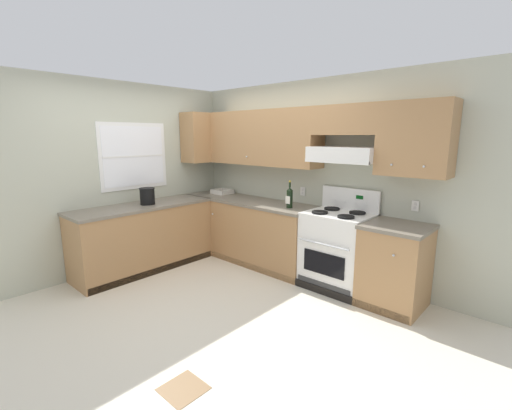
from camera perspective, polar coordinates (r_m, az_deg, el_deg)
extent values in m
plane|color=beige|center=(4.24, -8.81, -14.41)|extent=(7.04, 7.04, 0.00)
cube|color=olive|center=(2.93, -11.88, -27.51)|extent=(0.30, 0.30, 0.01)
cube|color=#B7BAA3|center=(4.76, 9.74, 4.47)|extent=(4.68, 0.12, 2.55)
cube|color=#A87A4C|center=(5.07, -0.13, 11.00)|extent=(2.12, 0.34, 0.76)
cube|color=#A87A4C|center=(3.93, 24.82, 9.86)|extent=(0.71, 0.34, 0.76)
cube|color=#A87A4C|center=(4.23, 15.02, 13.39)|extent=(0.80, 0.34, 0.34)
cube|color=white|center=(4.20, 14.49, 8.11)|extent=(0.80, 0.46, 0.17)
cube|color=white|center=(4.01, 12.95, 6.97)|extent=(0.80, 0.03, 0.04)
sphere|color=silver|center=(4.95, -1.56, 7.97)|extent=(0.02, 0.02, 0.02)
sphere|color=silver|center=(3.83, 21.42, 6.20)|extent=(0.02, 0.02, 0.02)
sphere|color=silver|center=(3.72, 25.93, 5.72)|extent=(0.02, 0.02, 0.02)
cube|color=silver|center=(4.80, 7.72, 2.25)|extent=(0.08, 0.01, 0.12)
cube|color=silver|center=(4.80, 7.69, 2.51)|extent=(0.03, 0.00, 0.03)
cube|color=silver|center=(4.80, 7.68, 1.99)|extent=(0.03, 0.00, 0.03)
cube|color=silver|center=(4.16, 24.78, -0.12)|extent=(0.08, 0.01, 0.12)
cube|color=silver|center=(4.15, 24.79, 0.17)|extent=(0.03, 0.00, 0.03)
cube|color=silver|center=(4.16, 24.74, -0.42)|extent=(0.03, 0.00, 0.03)
cube|color=#B7BAA3|center=(5.27, -19.59, 4.63)|extent=(0.12, 4.00, 2.55)
cube|color=white|center=(5.19, -19.55, 7.60)|extent=(0.04, 1.00, 0.92)
cube|color=white|center=(5.17, -19.44, 7.60)|extent=(0.01, 0.90, 0.82)
cube|color=white|center=(5.17, -19.42, 7.60)|extent=(0.01, 0.90, 0.02)
cube|color=#A87A4C|center=(5.65, -8.73, 10.91)|extent=(0.34, 0.64, 0.76)
cube|color=#A87A4C|center=(5.18, -1.28, -4.29)|extent=(2.18, 0.61, 0.87)
cube|color=#756B5B|center=(5.07, -1.30, 0.67)|extent=(2.21, 0.63, 0.04)
cube|color=#A87A4C|center=(4.07, 21.84, -9.55)|extent=(0.63, 0.61, 0.87)
cube|color=#756B5B|center=(3.94, 22.33, -3.34)|extent=(0.65, 0.63, 0.04)
cube|color=black|center=(4.67, 2.71, -11.15)|extent=(3.54, 0.06, 0.09)
sphere|color=silver|center=(5.21, -7.18, -1.49)|extent=(0.03, 0.03, 0.03)
sphere|color=silver|center=(3.68, 21.73, -7.73)|extent=(0.03, 0.03, 0.03)
cube|color=#A87A4C|center=(5.05, -17.97, -5.25)|extent=(0.61, 1.89, 0.87)
cube|color=#756B5B|center=(4.95, -18.29, -0.19)|extent=(0.63, 1.91, 0.04)
cube|color=black|center=(4.95, -16.08, -10.26)|extent=(0.06, 1.85, 0.09)
cube|color=white|center=(4.34, 13.16, -7.46)|extent=(0.76, 0.58, 0.91)
cube|color=black|center=(4.12, 11.08, -9.50)|extent=(0.53, 0.01, 0.26)
cylinder|color=silver|center=(4.02, 11.04, -6.39)|extent=(0.65, 0.02, 0.02)
cube|color=#333333|center=(4.23, 10.93, -13.11)|extent=(0.70, 0.01, 0.11)
cube|color=white|center=(4.21, 13.45, -1.48)|extent=(0.76, 0.58, 0.02)
cube|color=white|center=(4.42, 15.24, 0.84)|extent=(0.76, 0.04, 0.29)
cube|color=#053F0C|center=(4.34, 16.72, 1.23)|extent=(0.09, 0.01, 0.04)
cylinder|color=black|center=(4.17, 10.49, -1.20)|extent=(0.19, 0.19, 0.02)
cylinder|color=black|center=(4.17, 10.48, -1.29)|extent=(0.07, 0.07, 0.01)
cylinder|color=black|center=(4.01, 14.61, -1.90)|extent=(0.19, 0.19, 0.02)
cylinder|color=black|center=(4.01, 14.60, -1.98)|extent=(0.07, 0.07, 0.01)
cylinder|color=black|center=(4.41, 12.41, -0.61)|extent=(0.19, 0.19, 0.02)
cylinder|color=black|center=(4.41, 12.41, -0.69)|extent=(0.07, 0.07, 0.01)
cylinder|color=black|center=(4.25, 16.38, -1.24)|extent=(0.19, 0.19, 0.02)
cylinder|color=black|center=(4.26, 16.37, -1.32)|extent=(0.07, 0.07, 0.01)
cylinder|color=white|center=(4.51, 12.76, 0.83)|extent=(0.04, 0.02, 0.04)
cylinder|color=white|center=(4.44, 14.33, 0.60)|extent=(0.04, 0.02, 0.04)
cylinder|color=white|center=(4.38, 15.95, 0.36)|extent=(0.04, 0.02, 0.04)
cylinder|color=white|center=(4.32, 17.61, 0.12)|extent=(0.04, 0.02, 0.04)
cylinder|color=black|center=(4.50, 5.56, 0.97)|extent=(0.08, 0.08, 0.23)
cone|color=black|center=(4.48, 5.59, 2.64)|extent=(0.08, 0.08, 0.04)
cylinder|color=black|center=(4.47, 5.61, 3.46)|extent=(0.03, 0.03, 0.09)
cylinder|color=gold|center=(4.46, 5.62, 3.92)|extent=(0.03, 0.03, 0.02)
cube|color=silver|center=(4.47, 5.24, 0.84)|extent=(0.07, 0.00, 0.10)
cube|color=beige|center=(5.64, -5.58, 1.98)|extent=(0.24, 0.21, 0.02)
cube|color=beige|center=(5.55, -6.55, 2.09)|extent=(0.30, 0.01, 0.07)
cube|color=beige|center=(5.72, -4.66, 2.39)|extent=(0.30, 0.01, 0.07)
cube|color=beige|center=(5.74, -6.53, 2.39)|extent=(0.01, 0.24, 0.07)
cube|color=beige|center=(5.53, -4.61, 2.09)|extent=(0.01, 0.24, 0.07)
cylinder|color=black|center=(4.94, -17.49, 1.39)|extent=(0.20, 0.20, 0.22)
torus|color=black|center=(4.92, -17.56, 2.63)|extent=(0.21, 0.21, 0.01)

